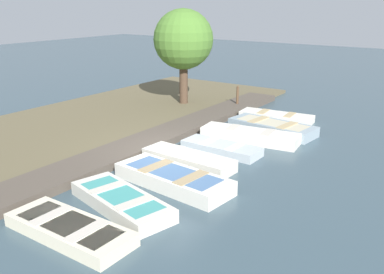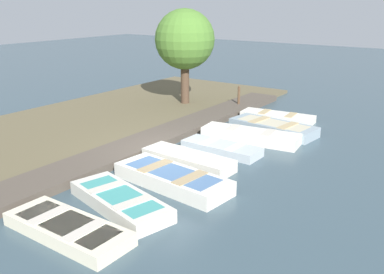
% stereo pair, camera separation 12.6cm
% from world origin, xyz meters
% --- Properties ---
extents(ground_plane, '(80.00, 80.00, 0.00)m').
position_xyz_m(ground_plane, '(0.00, 0.00, 0.00)').
color(ground_plane, '#384C56').
extents(shore_bank, '(8.00, 24.00, 0.15)m').
position_xyz_m(shore_bank, '(-5.00, 0.00, 0.08)').
color(shore_bank, brown).
rests_on(shore_bank, ground_plane).
extents(dock_walkway, '(1.46, 19.71, 0.26)m').
position_xyz_m(dock_walkway, '(-1.41, 0.00, 0.13)').
color(dock_walkway, '#51473D').
rests_on(dock_walkway, ground_plane).
extents(rowboat_0, '(3.11, 1.15, 0.33)m').
position_xyz_m(rowboat_0, '(1.23, -5.17, 0.16)').
color(rowboat_0, beige).
rests_on(rowboat_0, ground_plane).
extents(rowboat_1, '(3.30, 1.83, 0.37)m').
position_xyz_m(rowboat_1, '(1.23, -3.54, 0.18)').
color(rowboat_1, beige).
rests_on(rowboat_1, ground_plane).
extents(rowboat_2, '(3.59, 1.57, 0.44)m').
position_xyz_m(rowboat_2, '(1.48, -1.74, 0.22)').
color(rowboat_2, silver).
rests_on(rowboat_2, ground_plane).
extents(rowboat_3, '(3.09, 1.10, 0.41)m').
position_xyz_m(rowboat_3, '(0.95, -0.26, 0.21)').
color(rowboat_3, beige).
rests_on(rowboat_3, ground_plane).
extents(rowboat_4, '(2.75, 1.00, 0.33)m').
position_xyz_m(rowboat_4, '(1.15, 1.40, 0.16)').
color(rowboat_4, '#B2BCC1').
rests_on(rowboat_4, ground_plane).
extents(rowboat_5, '(3.67, 1.47, 0.44)m').
position_xyz_m(rowboat_5, '(1.38, 3.06, 0.22)').
color(rowboat_5, silver).
rests_on(rowboat_5, ground_plane).
extents(rowboat_6, '(3.50, 1.60, 0.42)m').
position_xyz_m(rowboat_6, '(1.58, 4.56, 0.21)').
color(rowboat_6, '#8C9EA8').
rests_on(rowboat_6, ground_plane).
extents(rowboat_7, '(3.19, 1.29, 0.34)m').
position_xyz_m(rowboat_7, '(0.98, 6.29, 0.17)').
color(rowboat_7, silver).
rests_on(rowboat_7, ground_plane).
extents(mooring_post_far, '(0.12, 0.12, 1.12)m').
position_xyz_m(mooring_post_far, '(-1.40, 7.12, 0.56)').
color(mooring_post_far, brown).
rests_on(mooring_post_far, ground_plane).
extents(park_tree_left, '(2.83, 2.83, 4.63)m').
position_xyz_m(park_tree_left, '(-3.87, 6.17, 3.18)').
color(park_tree_left, '#4C3828').
rests_on(park_tree_left, ground_plane).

